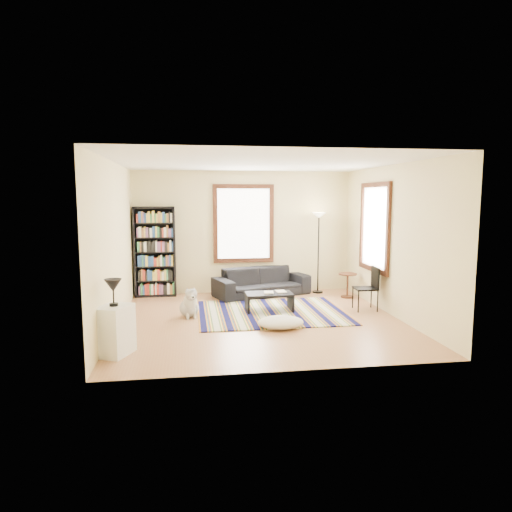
{
  "coord_description": "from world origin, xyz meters",
  "views": [
    {
      "loc": [
        -1.24,
        -7.95,
        2.2
      ],
      "look_at": [
        0.0,
        0.5,
        1.1
      ],
      "focal_mm": 32.0,
      "sensor_mm": 36.0,
      "label": 1
    }
  ],
  "objects": [
    {
      "name": "rug",
      "position": [
        0.29,
        0.45,
        0.01
      ],
      "size": [
        2.8,
        2.24,
        0.02
      ],
      "primitive_type": "cube",
      "color": "#0C0B3B",
      "rests_on": "floor"
    },
    {
      "name": "sofa",
      "position": [
        0.36,
        2.05,
        0.31
      ],
      "size": [
        1.46,
        2.29,
        0.62
      ],
      "primitive_type": "imported",
      "rotation": [
        0.0,
        0.0,
        0.32
      ],
      "color": "black",
      "rests_on": "floor"
    },
    {
      "name": "ceiling",
      "position": [
        0.0,
        0.0,
        2.85
      ],
      "size": [
        5.0,
        5.0,
        0.1
      ],
      "primitive_type": "cube",
      "color": "white",
      "rests_on": "floor"
    },
    {
      "name": "folding_chair",
      "position": [
        2.15,
        0.4,
        0.43
      ],
      "size": [
        0.44,
        0.42,
        0.86
      ],
      "primitive_type": "cube",
      "rotation": [
        0.0,
        0.0,
        -0.05
      ],
      "color": "black",
      "rests_on": "floor"
    },
    {
      "name": "dog",
      "position": [
        -1.27,
        0.39,
        0.28
      ],
      "size": [
        0.51,
        0.63,
        0.56
      ],
      "primitive_type": null,
      "rotation": [
        0.0,
        0.0,
        0.23
      ],
      "color": "silver",
      "rests_on": "floor"
    },
    {
      "name": "white_cabinet",
      "position": [
        -2.3,
        -1.53,
        0.35
      ],
      "size": [
        0.55,
        0.61,
        0.7
      ],
      "primitive_type": "cube",
      "rotation": [
        0.0,
        0.0,
        -0.42
      ],
      "color": "white",
      "rests_on": "floor"
    },
    {
      "name": "table_lamp",
      "position": [
        -2.3,
        -1.53,
        0.89
      ],
      "size": [
        0.27,
        0.27,
        0.38
      ],
      "primitive_type": null,
      "rotation": [
        0.0,
        0.0,
        0.13
      ],
      "color": "black",
      "rests_on": "white_cabinet"
    },
    {
      "name": "book_b",
      "position": [
        0.42,
        0.64,
        0.37
      ],
      "size": [
        0.26,
        0.2,
        0.02
      ],
      "primitive_type": "imported",
      "rotation": [
        0.0,
        0.0,
        0.05
      ],
      "color": "beige",
      "rests_on": "coffee_table"
    },
    {
      "name": "wall_back",
      "position": [
        0.0,
        2.55,
        1.4
      ],
      "size": [
        5.0,
        0.1,
        2.8
      ],
      "primitive_type": "cube",
      "color": "beige",
      "rests_on": "floor"
    },
    {
      "name": "coffee_table",
      "position": [
        0.27,
        0.59,
        0.18
      ],
      "size": [
        0.96,
        0.63,
        0.36
      ],
      "primitive_type": "cube",
      "rotation": [
        0.0,
        0.0,
        0.15
      ],
      "color": "black",
      "rests_on": "floor"
    },
    {
      "name": "wall_front",
      "position": [
        0.0,
        -2.55,
        1.4
      ],
      "size": [
        5.0,
        0.1,
        2.8
      ],
      "primitive_type": "cube",
      "color": "beige",
      "rests_on": "floor"
    },
    {
      "name": "floor_lamp",
      "position": [
        1.7,
        2.15,
        0.93
      ],
      "size": [
        0.39,
        0.39,
        1.86
      ],
      "primitive_type": null,
      "rotation": [
        0.0,
        0.0,
        0.38
      ],
      "color": "black",
      "rests_on": "floor"
    },
    {
      "name": "floor_cushion",
      "position": [
        0.26,
        -0.58,
        0.1
      ],
      "size": [
        0.95,
        0.84,
        0.2
      ],
      "primitive_type": "ellipsoid",
      "rotation": [
        0.0,
        0.0,
        -0.37
      ],
      "color": "beige",
      "rests_on": "floor"
    },
    {
      "name": "floor",
      "position": [
        0.0,
        0.0,
        -0.05
      ],
      "size": [
        5.0,
        5.0,
        0.1
      ],
      "primitive_type": "cube",
      "color": "#A6734C",
      "rests_on": "ground"
    },
    {
      "name": "wall_right",
      "position": [
        2.55,
        0.0,
        1.4
      ],
      "size": [
        0.1,
        5.0,
        2.8
      ],
      "primitive_type": "cube",
      "color": "beige",
      "rests_on": "floor"
    },
    {
      "name": "wall_left",
      "position": [
        -2.55,
        0.0,
        1.4
      ],
      "size": [
        0.1,
        5.0,
        2.8
      ],
      "primitive_type": "cube",
      "color": "beige",
      "rests_on": "floor"
    },
    {
      "name": "book_a",
      "position": [
        0.17,
        0.59,
        0.37
      ],
      "size": [
        0.21,
        0.27,
        0.02
      ],
      "primitive_type": "imported",
      "rotation": [
        0.0,
        0.0,
        -0.13
      ],
      "color": "beige",
      "rests_on": "coffee_table"
    },
    {
      "name": "window_back",
      "position": [
        0.0,
        2.47,
        1.6
      ],
      "size": [
        1.2,
        0.06,
        1.6
      ],
      "primitive_type": "cube",
      "color": "white",
      "rests_on": "wall_back"
    },
    {
      "name": "bookshelf",
      "position": [
        -2.0,
        2.32,
        1.0
      ],
      "size": [
        0.9,
        0.3,
        2.0
      ],
      "primitive_type": "cube",
      "color": "black",
      "rests_on": "floor"
    },
    {
      "name": "side_table",
      "position": [
        2.2,
        1.55,
        0.27
      ],
      "size": [
        0.46,
        0.46,
        0.54
      ],
      "primitive_type": "cylinder",
      "rotation": [
        0.0,
        0.0,
        -0.18
      ],
      "color": "#472211",
      "rests_on": "floor"
    },
    {
      "name": "window_right",
      "position": [
        2.47,
        0.8,
        1.6
      ],
      "size": [
        0.06,
        1.2,
        1.6
      ],
      "primitive_type": "cube",
      "color": "white",
      "rests_on": "wall_right"
    }
  ]
}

